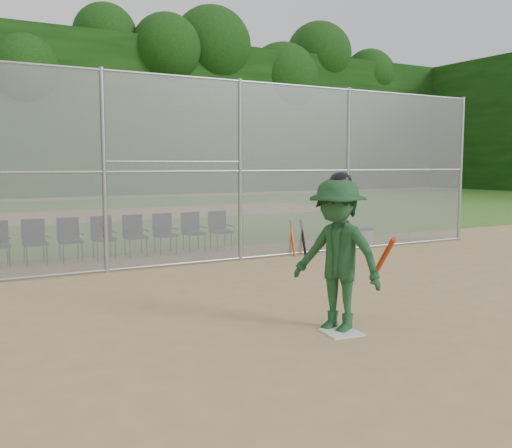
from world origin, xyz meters
TOP-DOWN VIEW (x-y plane):
  - ground at (0.00, 0.00)m, footprint 100.00×100.00m
  - grass_strip at (0.00, 18.00)m, footprint 100.00×100.00m
  - dirt_patch_far at (0.00, 18.00)m, footprint 24.00×24.00m
  - backstop_fence at (0.00, 5.00)m, footprint 16.09×0.09m
  - treeline at (0.00, 20.00)m, footprint 81.00×60.00m
  - home_plate at (-0.46, -0.54)m, footprint 0.50×0.50m
  - batter_at_plate at (-0.43, -0.40)m, footprint 1.13×1.45m
  - water_cooler at (5.04, 5.49)m, footprint 0.36×0.36m
  - spare_bats at (2.52, 4.97)m, footprint 0.36×0.29m
  - chair_2 at (-3.08, 6.71)m, footprint 0.54×0.52m
  - chair_3 at (-2.35, 6.71)m, footprint 0.54×0.52m
  - chair_4 at (-1.61, 6.71)m, footprint 0.54×0.52m
  - chair_5 at (-0.87, 6.71)m, footprint 0.54×0.52m
  - chair_6 at (-0.13, 6.71)m, footprint 0.54×0.52m
  - chair_7 at (0.61, 6.71)m, footprint 0.54×0.52m
  - chair_8 at (1.35, 6.71)m, footprint 0.54×0.52m

SIDE VIEW (x-z plane):
  - ground at x=0.00m, z-range 0.00..0.00m
  - grass_strip at x=0.00m, z-range 0.01..0.01m
  - dirt_patch_far at x=0.00m, z-range 0.01..0.01m
  - home_plate at x=-0.46m, z-range 0.00..0.02m
  - water_cooler at x=5.04m, z-range 0.00..0.46m
  - spare_bats at x=2.52m, z-range 0.00..0.84m
  - chair_2 at x=-3.08m, z-range 0.00..0.96m
  - chair_3 at x=-2.35m, z-range 0.00..0.96m
  - chair_4 at x=-1.61m, z-range 0.00..0.96m
  - chair_5 at x=-0.87m, z-range 0.00..0.96m
  - chair_6 at x=-0.13m, z-range 0.00..0.96m
  - chair_7 at x=0.61m, z-range 0.00..0.96m
  - chair_8 at x=1.35m, z-range 0.00..0.96m
  - batter_at_plate at x=-0.43m, z-range -0.03..2.02m
  - backstop_fence at x=0.00m, z-range 0.07..4.07m
  - treeline at x=0.00m, z-range 0.00..11.00m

